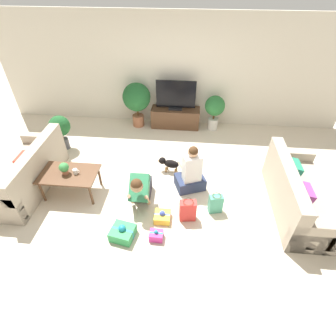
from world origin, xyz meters
TOP-DOWN VIEW (x-y plane):
  - ground_plane at (0.00, 0.00)m, footprint 16.00×16.00m
  - wall_back at (0.00, 2.63)m, footprint 8.40×0.06m
  - sofa_left at (-2.43, -0.18)m, footprint 0.83×1.89m
  - sofa_right at (2.43, -0.27)m, footprint 0.83×1.89m
  - coffee_table at (-1.55, -0.27)m, footprint 1.01×0.63m
  - tv_console at (0.16, 2.35)m, footprint 1.21×0.43m
  - tv at (0.16, 2.35)m, footprint 0.96×0.20m
  - potted_plant_back_left at (-0.79, 2.30)m, footprint 0.68×0.68m
  - potted_plant_back_right at (1.12, 2.30)m, footprint 0.48×0.48m
  - potted_plant_corner_left at (-2.28, 1.12)m, footprint 0.45×0.45m
  - person_kneeling at (-0.25, -0.40)m, footprint 0.35×0.79m
  - person_sitting at (0.61, 0.07)m, footprint 0.63×0.59m
  - dog at (0.16, 0.51)m, footprint 0.50×0.21m
  - gift_box_a at (-0.41, -1.16)m, footprint 0.41×0.40m
  - gift_box_b at (0.12, -1.15)m, footprint 0.22×0.18m
  - gift_box_c at (0.17, -0.76)m, footprint 0.27×0.27m
  - gift_bag_a at (0.59, -0.70)m, footprint 0.28×0.19m
  - gift_bag_b at (1.06, -0.49)m, footprint 0.25×0.18m
  - mug at (-1.42, -0.26)m, footprint 0.12×0.08m
  - tabletop_plant at (-1.60, -0.28)m, footprint 0.17×0.17m

SIDE VIEW (x-z plane):
  - ground_plane at x=0.00m, z-range 0.00..0.00m
  - gift_box_c at x=0.17m, z-range -0.03..0.17m
  - gift_box_b at x=0.12m, z-range -0.02..0.17m
  - gift_box_a at x=-0.41m, z-range -0.03..0.23m
  - gift_bag_b at x=1.06m, z-range -0.01..0.37m
  - gift_bag_a at x=0.59m, z-range -0.01..0.40m
  - dog at x=0.16m, z-range 0.05..0.36m
  - tv_console at x=0.16m, z-range 0.00..0.48m
  - sofa_left at x=-2.43m, z-range -0.12..0.73m
  - sofa_right at x=2.43m, z-range -0.12..0.73m
  - person_kneeling at x=-0.25m, z-range -0.04..0.73m
  - person_sitting at x=0.61m, z-range -0.14..0.83m
  - coffee_table at x=-1.55m, z-range 0.18..0.66m
  - mug at x=-1.42m, z-range 0.47..0.56m
  - potted_plant_corner_left at x=-2.28m, z-range 0.13..0.93m
  - potted_plant_back_right at x=1.12m, z-range 0.13..1.01m
  - tabletop_plant at x=-1.60m, z-range 0.48..0.71m
  - potted_plant_back_left at x=-0.79m, z-range 0.17..1.29m
  - tv at x=0.16m, z-range 0.45..1.17m
  - wall_back at x=0.00m, z-range 0.00..2.60m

